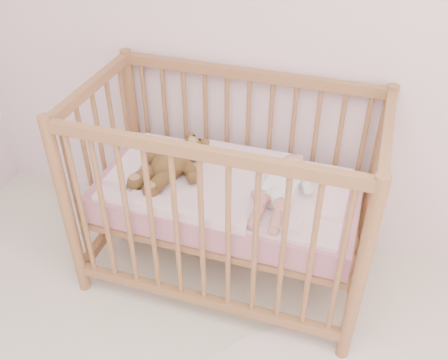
% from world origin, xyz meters
% --- Properties ---
extents(crib, '(1.36, 0.76, 1.00)m').
position_xyz_m(crib, '(-0.40, 1.60, 0.50)').
color(crib, '#9B6742').
rests_on(crib, floor).
extents(mattress, '(1.22, 0.62, 0.13)m').
position_xyz_m(mattress, '(-0.40, 1.60, 0.49)').
color(mattress, '#C77C94').
rests_on(mattress, crib).
extents(blanket, '(1.10, 0.58, 0.06)m').
position_xyz_m(blanket, '(-0.40, 1.60, 0.56)').
color(blanket, '#F0A5BA').
rests_on(blanket, mattress).
extents(baby, '(0.30, 0.55, 0.13)m').
position_xyz_m(baby, '(-0.14, 1.58, 0.64)').
color(baby, white).
rests_on(baby, blanket).
extents(teddy_bear, '(0.48, 0.57, 0.13)m').
position_xyz_m(teddy_bear, '(-0.68, 1.58, 0.65)').
color(teddy_bear, brown).
rests_on(teddy_bear, blanket).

